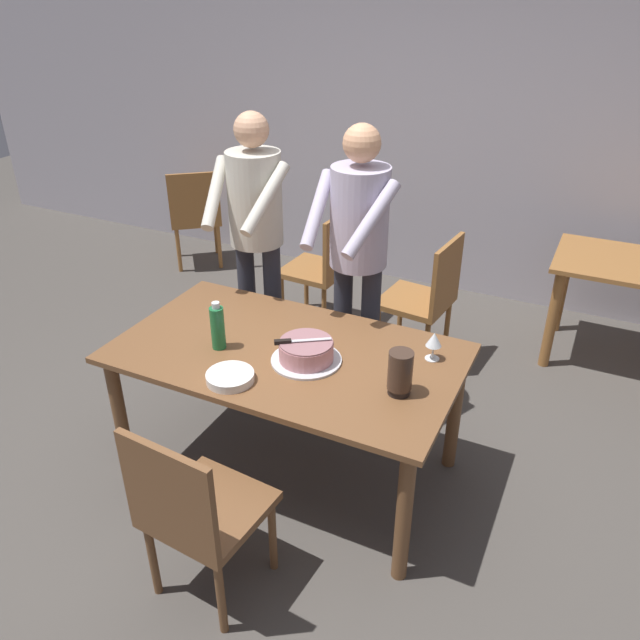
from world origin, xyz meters
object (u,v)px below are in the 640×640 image
at_px(background_table, 631,285).
at_px(background_chair_1, 324,265).
at_px(plate_stack, 230,377).
at_px(main_dining_table, 287,368).
at_px(chair_near_side, 196,510).
at_px(hurricane_lamp, 400,373).
at_px(background_chair_0, 426,296).
at_px(background_chair_2, 195,214).
at_px(wine_glass_near, 434,340).
at_px(person_cutting_cake, 358,244).
at_px(cake_knife, 291,341).
at_px(cake_on_platter, 306,352).
at_px(water_bottle, 218,327).
at_px(person_standing_beside, 256,223).

distance_m(background_table, background_chair_1, 2.10).
bearing_deg(background_table, plate_stack, -125.32).
distance_m(main_dining_table, background_chair_1, 1.65).
height_order(main_dining_table, chair_near_side, chair_near_side).
distance_m(hurricane_lamp, chair_near_side, 1.02).
height_order(background_chair_0, background_chair_2, same).
xyz_separation_m(wine_glass_near, background_chair_1, (-1.20, 1.31, -0.36)).
bearing_deg(background_chair_0, background_chair_2, 164.25).
distance_m(hurricane_lamp, person_cutting_cake, 0.98).
distance_m(cake_knife, background_chair_0, 1.53).
bearing_deg(cake_knife, person_cutting_cake, 89.41).
height_order(main_dining_table, background_table, main_dining_table).
xyz_separation_m(person_cutting_cake, background_chair_0, (0.22, 0.69, -0.58)).
distance_m(wine_glass_near, background_chair_0, 1.26).
bearing_deg(wine_glass_near, person_cutting_cake, 142.35).
distance_m(cake_on_platter, person_cutting_cake, 0.79).
bearing_deg(main_dining_table, wine_glass_near, 19.87).
bearing_deg(background_table, background_chair_1, -168.91).
relative_size(main_dining_table, water_bottle, 6.77).
xyz_separation_m(hurricane_lamp, person_standing_beside, (-1.21, 0.82, 0.22)).
distance_m(wine_glass_near, background_chair_1, 1.81).
xyz_separation_m(main_dining_table, cake_on_platter, (0.13, -0.04, 0.15)).
relative_size(main_dining_table, plate_stack, 7.70).
bearing_deg(background_chair_1, chair_near_side, -76.37).
relative_size(plate_stack, background_chair_1, 0.24).
bearing_deg(chair_near_side, background_chair_1, 103.63).
bearing_deg(wine_glass_near, plate_stack, -143.09).
bearing_deg(cake_knife, background_table, 54.55).
relative_size(wine_glass_near, person_cutting_cake, 0.08).
bearing_deg(person_standing_beside, main_dining_table, -50.51).
height_order(main_dining_table, water_bottle, water_bottle).
height_order(cake_knife, plate_stack, cake_knife).
bearing_deg(background_table, wine_glass_near, -116.45).
xyz_separation_m(cake_knife, background_chair_0, (0.23, 1.47, -0.37)).
bearing_deg(plate_stack, background_table, 54.68).
bearing_deg(person_standing_beside, cake_knife, -50.47).
height_order(background_table, background_chair_0, background_chair_0).
relative_size(person_cutting_cake, background_table, 1.72).
bearing_deg(background_chair_1, cake_on_platter, -67.21).
xyz_separation_m(main_dining_table, background_chair_2, (-2.05, 2.05, -0.16)).
bearing_deg(wine_glass_near, background_table, 63.55).
xyz_separation_m(plate_stack, hurricane_lamp, (0.72, 0.24, 0.09)).
bearing_deg(hurricane_lamp, cake_knife, 178.45).
xyz_separation_m(cake_on_platter, hurricane_lamp, (0.49, -0.05, 0.06)).
bearing_deg(background_table, cake_knife, -125.45).
bearing_deg(cake_knife, hurricane_lamp, -1.55).
distance_m(person_cutting_cake, background_chair_2, 2.59).
bearing_deg(person_cutting_cake, background_table, 41.15).
distance_m(person_standing_beside, background_chair_0, 1.26).
bearing_deg(person_cutting_cake, plate_stack, -100.13).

